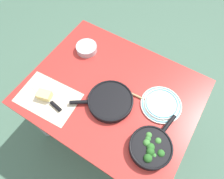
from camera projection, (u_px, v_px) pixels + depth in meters
ground_plane at (112, 128)px, 1.91m from camera, size 14.00×14.00×0.00m
dining_table_red at (112, 97)px, 1.36m from camera, size 1.09×0.86×0.73m
skillet_broccoli at (151, 147)px, 1.07m from camera, size 0.24×0.35×0.07m
skillet_eggs at (110, 101)px, 1.22m from camera, size 0.35×0.29×0.04m
wooden_spoon at (136, 96)px, 1.25m from camera, size 0.40×0.05×0.02m
parchment_sheet at (48, 98)px, 1.26m from camera, size 0.39×0.28×0.00m
grater_knife at (50, 101)px, 1.23m from camera, size 0.27×0.07×0.02m
cheese_block at (44, 95)px, 1.24m from camera, size 0.10×0.08×0.05m
dinner_plate_stack at (161, 104)px, 1.22m from camera, size 0.25×0.25×0.03m
prep_bowl_steel at (87, 48)px, 1.43m from camera, size 0.15×0.15×0.05m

